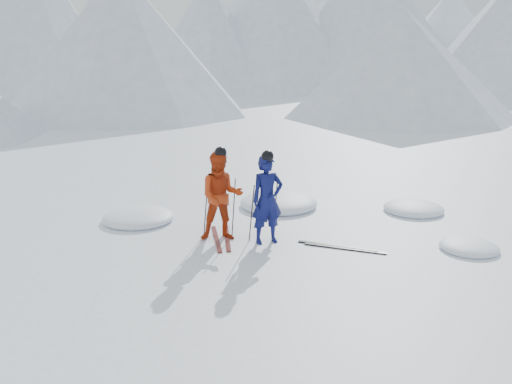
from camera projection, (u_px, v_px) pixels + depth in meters
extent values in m
plane|color=white|center=(353.00, 241.00, 11.66)|extent=(160.00, 160.00, 0.00)
cone|color=#B2BCD1|center=(24.00, 11.00, 44.93)|extent=(23.96, 23.96, 14.35)
cone|color=#B2BCD1|center=(106.00, 31.00, 56.91)|extent=(17.69, 17.69, 11.93)
cone|color=#B2BCD1|center=(209.00, 35.00, 52.13)|extent=(19.63, 19.63, 10.85)
cone|color=#B2BCD1|center=(273.00, 20.00, 56.04)|extent=(23.31, 23.31, 14.15)
cone|color=#B2BCD1|center=(366.00, 17.00, 57.01)|extent=(28.94, 28.94, 14.88)
cone|color=silver|center=(448.00, 38.00, 60.55)|extent=(24.45, 24.45, 10.76)
cone|color=#B2BCD1|center=(400.00, 63.00, 32.49)|extent=(14.00, 14.00, 6.50)
cone|color=#B2BCD1|center=(123.00, 42.00, 33.88)|extent=(16.00, 16.00, 9.00)
imported|color=#0C1049|center=(267.00, 200.00, 11.35)|extent=(0.73, 0.52, 1.89)
imported|color=#B4310E|center=(221.00, 196.00, 11.54)|extent=(1.03, 0.85, 1.93)
cylinder|color=black|center=(252.00, 213.00, 11.50)|extent=(0.12, 0.09, 1.26)
cylinder|color=black|center=(275.00, 210.00, 11.73)|extent=(0.12, 0.07, 1.26)
cylinder|color=black|center=(206.00, 208.00, 11.79)|extent=(0.13, 0.10, 1.28)
cylinder|color=black|center=(234.00, 208.00, 11.84)|extent=(0.13, 0.09, 1.28)
cube|color=black|center=(217.00, 239.00, 11.75)|extent=(0.26, 1.70, 0.03)
cube|color=black|center=(227.00, 238.00, 11.81)|extent=(0.37, 1.69, 0.03)
cube|color=black|center=(337.00, 247.00, 11.29)|extent=(1.41, 1.09, 0.03)
cube|color=black|center=(345.00, 249.00, 11.17)|extent=(1.45, 1.05, 0.03)
ellipsoid|color=white|center=(139.00, 221.00, 13.04)|extent=(1.71, 1.71, 0.38)
ellipsoid|color=white|center=(413.00, 211.00, 13.83)|extent=(1.52, 1.52, 0.33)
ellipsoid|color=white|center=(279.00, 206.00, 14.25)|extent=(2.03, 2.03, 0.45)
ellipsoid|color=white|center=(469.00, 250.00, 11.16)|extent=(1.20, 1.20, 0.26)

